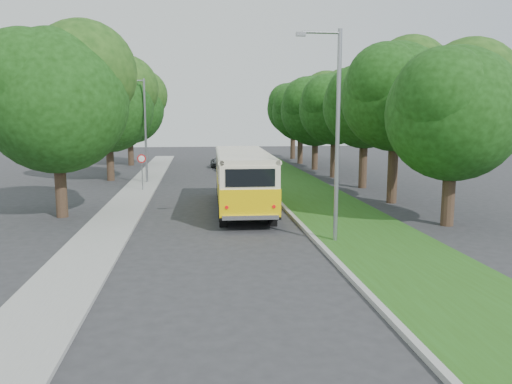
{
  "coord_description": "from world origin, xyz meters",
  "views": [
    {
      "loc": [
        -0.93,
        -20.75,
        4.86
      ],
      "look_at": [
        1.66,
        1.15,
        1.5
      ],
      "focal_mm": 35.0,
      "sensor_mm": 36.0,
      "label": 1
    }
  ],
  "objects": [
    {
      "name": "sidewalk",
      "position": [
        -4.8,
        5.0,
        0.06
      ],
      "size": [
        2.2,
        70.0,
        0.12
      ],
      "primitive_type": "cube",
      "color": "gray",
      "rests_on": "ground"
    },
    {
      "name": "car_silver",
      "position": [
        1.84,
        10.16,
        0.68
      ],
      "size": [
        2.55,
        4.26,
        1.36
      ],
      "primitive_type": "imported",
      "rotation": [
        0.0,
        0.0,
        -0.25
      ],
      "color": "#B4B3B9",
      "rests_on": "ground"
    },
    {
      "name": "warning_sign",
      "position": [
        -4.5,
        11.98,
        1.71
      ],
      "size": [
        0.56,
        0.1,
        2.5
      ],
      "color": "gray",
      "rests_on": "ground"
    },
    {
      "name": "curb",
      "position": [
        3.6,
        5.0,
        0.07
      ],
      "size": [
        0.2,
        70.0,
        0.15
      ],
      "primitive_type": "cube",
      "color": "gray",
      "rests_on": "ground"
    },
    {
      "name": "car_blue",
      "position": [
        2.18,
        22.56,
        0.75
      ],
      "size": [
        2.65,
        5.34,
        1.49
      ],
      "primitive_type": "imported",
      "rotation": [
        0.0,
        0.0,
        0.11
      ],
      "color": "navy",
      "rests_on": "ground"
    },
    {
      "name": "lamppost_far",
      "position": [
        -4.7,
        16.0,
        4.12
      ],
      "size": [
        1.71,
        0.16,
        7.5
      ],
      "color": "gray",
      "rests_on": "ground"
    },
    {
      "name": "ground",
      "position": [
        0.0,
        0.0,
        0.0
      ],
      "size": [
        120.0,
        120.0,
        0.0
      ],
      "primitive_type": "plane",
      "color": "#2B2B2D",
      "rests_on": "ground"
    },
    {
      "name": "car_grey",
      "position": [
        1.66,
        27.72,
        0.63
      ],
      "size": [
        3.01,
        4.85,
        1.25
      ],
      "primitive_type": "imported",
      "rotation": [
        0.0,
        0.0,
        -0.22
      ],
      "color": "#53575A",
      "rests_on": "ground"
    },
    {
      "name": "vintage_bus",
      "position": [
        1.39,
        4.79,
        1.56
      ],
      "size": [
        2.99,
        10.55,
        3.11
      ],
      "primitive_type": null,
      "rotation": [
        0.0,
        0.0,
        -0.03
      ],
      "color": "yellow",
      "rests_on": "ground"
    },
    {
      "name": "grass_verge",
      "position": [
        5.95,
        5.0,
        0.07
      ],
      "size": [
        4.5,
        70.0,
        0.13
      ],
      "primitive_type": "cube",
      "color": "#275015",
      "rests_on": "ground"
    },
    {
      "name": "lamppost_near",
      "position": [
        4.21,
        -2.5,
        4.37
      ],
      "size": [
        1.71,
        0.16,
        8.0
      ],
      "color": "gray",
      "rests_on": "ground"
    },
    {
      "name": "treeline",
      "position": [
        3.15,
        17.99,
        5.93
      ],
      "size": [
        24.27,
        41.91,
        9.46
      ],
      "color": "#332319",
      "rests_on": "ground"
    },
    {
      "name": "car_white",
      "position": [
        2.61,
        16.09,
        0.63
      ],
      "size": [
        1.38,
        3.84,
        1.26
      ],
      "primitive_type": "imported",
      "rotation": [
        0.0,
        0.0,
        0.01
      ],
      "color": "silver",
      "rests_on": "ground"
    }
  ]
}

